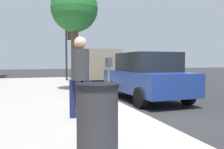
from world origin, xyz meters
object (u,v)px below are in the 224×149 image
(parking_meter, at_px, (109,72))
(trash_bin, at_px, (97,121))
(pedestrian_at_meter, at_px, (82,73))
(pedestrian_bystander, at_px, (80,70))
(parked_sedan_near, at_px, (145,76))
(traffic_signal, at_px, (68,45))
(street_tree, at_px, (74,10))
(parked_van_far, at_px, (96,64))

(parking_meter, relative_size, trash_bin, 1.40)
(pedestrian_at_meter, xyz_separation_m, trash_bin, (-3.07, 0.39, -0.49))
(parking_meter, xyz_separation_m, pedestrian_bystander, (-1.06, 1.00, 0.10))
(parked_sedan_near, xyz_separation_m, traffic_signal, (8.27, 1.80, 1.68))
(street_tree, distance_m, traffic_signal, 6.01)
(street_tree, relative_size, traffic_signal, 1.29)
(street_tree, bearing_deg, pedestrian_bystander, 172.33)
(pedestrian_at_meter, relative_size, traffic_signal, 0.47)
(pedestrian_at_meter, distance_m, pedestrian_bystander, 0.86)
(pedestrian_bystander, bearing_deg, traffic_signal, 32.28)
(pedestrian_bystander, distance_m, parked_sedan_near, 4.02)
(pedestrian_at_meter, height_order, street_tree, street_tree)
(parking_meter, bearing_deg, parked_van_far, -11.92)
(parking_meter, distance_m, parked_sedan_near, 2.56)
(pedestrian_at_meter, relative_size, pedestrian_bystander, 0.92)
(pedestrian_at_meter, xyz_separation_m, traffic_signal, (10.15, -0.94, 1.43))
(trash_bin, bearing_deg, pedestrian_at_meter, -7.15)
(parked_sedan_near, distance_m, trash_bin, 5.86)
(pedestrian_bystander, height_order, traffic_signal, traffic_signal)
(pedestrian_at_meter, xyz_separation_m, parked_van_far, (9.42, -2.74, 0.11))
(parked_sedan_near, bearing_deg, trash_bin, 147.77)
(traffic_signal, relative_size, trash_bin, 3.56)
(parked_van_far, bearing_deg, trash_bin, 165.96)
(parking_meter, distance_m, parked_van_far, 9.39)
(parked_sedan_near, distance_m, parked_van_far, 7.54)
(parked_sedan_near, height_order, trash_bin, parked_sedan_near)
(traffic_signal, height_order, trash_bin, traffic_signal)
(traffic_signal, bearing_deg, parked_van_far, -112.20)
(parked_van_far, distance_m, traffic_signal, 2.35)
(pedestrian_at_meter, bearing_deg, parked_van_far, 42.13)
(parked_sedan_near, bearing_deg, parked_van_far, 0.01)
(pedestrian_bystander, relative_size, street_tree, 0.40)
(pedestrian_at_meter, distance_m, street_tree, 4.99)
(trash_bin, bearing_deg, parking_meter, -19.72)
(parking_meter, xyz_separation_m, parked_sedan_near, (1.65, -1.94, -0.27))
(street_tree, distance_m, trash_bin, 7.98)
(parking_meter, height_order, pedestrian_at_meter, pedestrian_at_meter)
(street_tree, bearing_deg, parked_van_far, -23.66)
(pedestrian_bystander, distance_m, traffic_signal, 11.12)
(pedestrian_at_meter, bearing_deg, street_tree, 51.91)
(pedestrian_bystander, distance_m, trash_bin, 2.33)
(pedestrian_at_meter, height_order, parked_sedan_near, pedestrian_at_meter)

